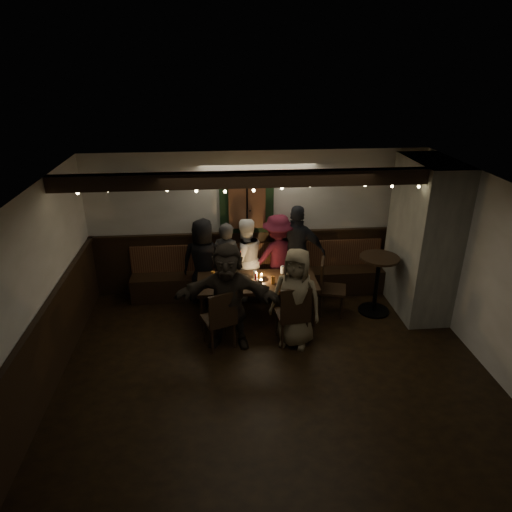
{
  "coord_description": "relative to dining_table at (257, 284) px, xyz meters",
  "views": [
    {
      "loc": [
        -0.72,
        -5.22,
        4.09
      ],
      "look_at": [
        -0.11,
        1.6,
        1.05
      ],
      "focal_mm": 32.0,
      "sensor_mm": 36.0,
      "label": 1
    }
  ],
  "objects": [
    {
      "name": "chair_near_left",
      "position": [
        -0.61,
        -0.81,
        -0.09
      ],
      "size": [
        0.57,
        0.57,
        0.97
      ],
      "color": "black",
      "rests_on": "ground"
    },
    {
      "name": "person_b",
      "position": [
        -0.47,
        0.65,
        0.1
      ],
      "size": [
        0.63,
        0.53,
        1.48
      ],
      "primitive_type": "imported",
      "rotation": [
        0.0,
        0.0,
        2.76
      ],
      "color": "#2A2A2B",
      "rests_on": "ground"
    },
    {
      "name": "person_c",
      "position": [
        -0.15,
        0.73,
        0.12
      ],
      "size": [
        0.88,
        0.78,
        1.52
      ],
      "primitive_type": "imported",
      "rotation": [
        0.0,
        0.0,
        3.47
      ],
      "color": "white",
      "rests_on": "ground"
    },
    {
      "name": "high_top",
      "position": [
        2.03,
        0.02,
        0.02
      ],
      "size": [
        0.65,
        0.65,
        1.03
      ],
      "color": "black",
      "rests_on": "ground"
    },
    {
      "name": "chair_end",
      "position": [
        1.2,
        0.07,
        -0.09
      ],
      "size": [
        0.54,
        0.54,
        0.96
      ],
      "color": "black",
      "rests_on": "ground"
    },
    {
      "name": "chair_near_right",
      "position": [
        0.47,
        -0.83,
        -0.06
      ],
      "size": [
        0.5,
        0.5,
        1.02
      ],
      "color": "black",
      "rests_on": "ground"
    },
    {
      "name": "person_f",
      "position": [
        -0.49,
        -0.72,
        0.19
      ],
      "size": [
        1.6,
        0.73,
        1.66
      ],
      "primitive_type": "imported",
      "rotation": [
        0.0,
        0.0,
        -0.16
      ],
      "color": "black",
      "rests_on": "ground"
    },
    {
      "name": "person_a",
      "position": [
        -0.87,
        0.64,
        0.14
      ],
      "size": [
        0.83,
        0.6,
        1.55
      ],
      "primitive_type": "imported",
      "rotation": [
        0.0,
        0.0,
        2.99
      ],
      "color": "black",
      "rests_on": "ground"
    },
    {
      "name": "person_d",
      "position": [
        0.44,
        0.76,
        0.14
      ],
      "size": [
        1.12,
        0.81,
        1.56
      ],
      "primitive_type": "imported",
      "rotation": [
        0.0,
        0.0,
        3.4
      ],
      "color": "#420F1E",
      "rests_on": "ground"
    },
    {
      "name": "dining_table",
      "position": [
        0.0,
        0.0,
        0.0
      ],
      "size": [
        1.95,
        0.84,
        0.85
      ],
      "color": "black",
      "rests_on": "ground"
    },
    {
      "name": "person_e",
      "position": [
        0.78,
        0.71,
        0.23
      ],
      "size": [
        1.09,
        0.69,
        1.73
      ],
      "primitive_type": "imported",
      "rotation": [
        0.0,
        0.0,
        2.86
      ],
      "color": "black",
      "rests_on": "ground"
    },
    {
      "name": "room",
      "position": [
        1.18,
        0.02,
        0.44
      ],
      "size": [
        6.02,
        5.01,
        2.62
      ],
      "color": "black",
      "rests_on": "ground"
    },
    {
      "name": "person_g",
      "position": [
        0.5,
        -0.78,
        0.14
      ],
      "size": [
        0.9,
        0.77,
        1.56
      ],
      "primitive_type": "imported",
      "rotation": [
        0.0,
        0.0,
        -0.42
      ],
      "color": "#6F6349",
      "rests_on": "ground"
    }
  ]
}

